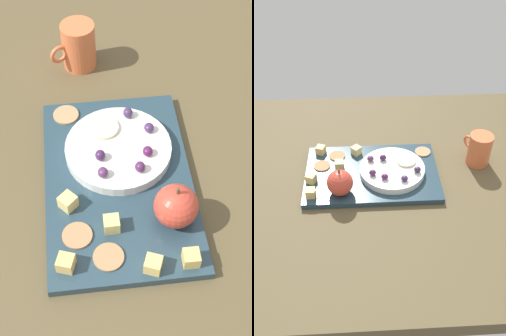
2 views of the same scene
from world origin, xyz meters
The scene contains 21 objects.
table centered at (0.00, 0.00, 2.13)cm, with size 130.87×91.90×4.26cm, color brown.
platter centered at (-3.36, 0.38, 5.11)cm, with size 38.27×24.95×1.70cm, color #263E4B.
serving_dish centered at (2.45, -0.61, 6.92)cm, with size 18.73×18.73×1.93cm, color white.
apple_whole centered at (-12.13, -8.10, 9.51)cm, with size 7.10×7.10×7.10cm, color #CD4231.
apple_stem centered at (-12.13, -8.10, 13.66)cm, with size 0.50×0.50×1.20cm, color brown.
cheese_cube_0 centered at (-20.06, -9.16, 7.20)cm, with size 2.48×2.48×2.48cm, color #EBC76D.
cheese_cube_1 centered at (-18.67, 9.53, 7.20)cm, with size 2.48×2.48×2.48cm, color #F4C46C.
cheese_cube_2 centered at (-12.76, 2.08, 7.20)cm, with size 2.48×2.48×2.48cm, color #E2CB76.
cheese_cube_3 centered at (-20.45, -3.35, 7.20)cm, with size 2.48×2.48×2.48cm, color #F0CD71.
cheese_cube_4 centered at (-7.80, 8.71, 7.20)cm, with size 2.48×2.48×2.48cm, color #EFD27A.
cracker_0 centered at (12.62, 8.23, 6.16)cm, with size 4.81×4.81×0.40cm, color tan.
cracker_1 centered at (-17.91, 3.11, 6.16)cm, with size 4.81×4.81×0.40cm, color tan.
cracker_2 centered at (-13.61, 7.62, 6.16)cm, with size 4.81×4.81×0.40cm, color tan.
grape_0 centered at (-3.27, -3.68, 8.78)cm, with size 1.94×1.75×1.78cm, color #4E2651.
grape_1 centered at (9.29, -3.14, 8.80)cm, with size 1.94×1.75×1.83cm, color #452D54.
grape_2 centered at (-0.18, 2.72, 8.80)cm, with size 1.94×1.75×1.81cm, color #40214F.
grape_3 centered at (0.02, -5.45, 8.69)cm, with size 1.94×1.75×1.60cm, color #571B52.
grape_4 centered at (-3.66, 2.59, 8.73)cm, with size 1.94×1.75×1.67cm, color #552F5A.
grape_5 centered at (5.33, -6.45, 8.69)cm, with size 1.94×1.75×1.60cm, color #472A5A.
apple_slice_0 centered at (6.72, 1.65, 8.19)cm, with size 5.62×5.62×0.60cm, color beige.
cup centered at (28.77, 4.72, 9.17)cm, with size 7.00×9.46×9.83cm.
Camera 1 is at (-53.20, 4.59, 74.42)cm, focal length 53.18 mm.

